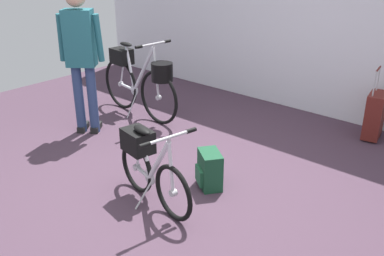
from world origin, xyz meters
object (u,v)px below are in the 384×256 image
(display_bike_left, at_px, (140,79))
(backpack_on_floor, at_px, (209,170))
(visitor_browsing, at_px, (81,53))
(rolling_suitcase, at_px, (375,115))
(folding_bike_foreground, at_px, (148,163))

(display_bike_left, bearing_deg, backpack_on_floor, -24.38)
(visitor_browsing, relative_size, rolling_suitcase, 2.02)
(folding_bike_foreground, bearing_deg, visitor_browsing, 160.95)
(folding_bike_foreground, relative_size, visitor_browsing, 0.61)
(folding_bike_foreground, bearing_deg, backpack_on_floor, 64.65)
(folding_bike_foreground, relative_size, rolling_suitcase, 1.24)
(display_bike_left, bearing_deg, visitor_browsing, -98.85)
(display_bike_left, xyz_separation_m, rolling_suitcase, (2.52, 1.29, -0.22))
(folding_bike_foreground, height_order, visitor_browsing, visitor_browsing)
(display_bike_left, distance_m, visitor_browsing, 0.90)
(backpack_on_floor, bearing_deg, rolling_suitcase, 70.47)
(folding_bike_foreground, xyz_separation_m, visitor_browsing, (-1.65, 0.57, 0.60))
(folding_bike_foreground, distance_m, rolling_suitcase, 2.80)
(visitor_browsing, xyz_separation_m, rolling_suitcase, (2.64, 2.05, -0.68))
(folding_bike_foreground, xyz_separation_m, display_bike_left, (-1.53, 1.33, 0.14))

